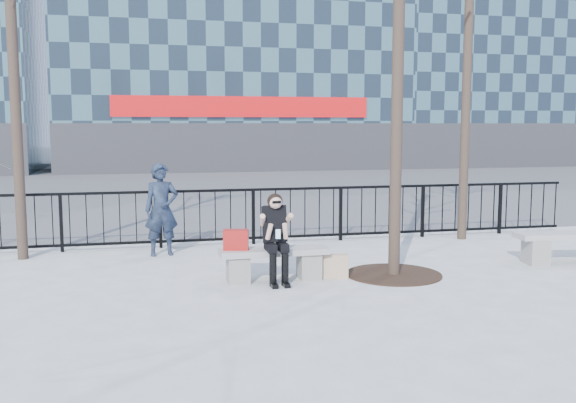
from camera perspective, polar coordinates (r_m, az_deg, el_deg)
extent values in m
plane|color=#989893|center=(9.83, -1.24, -6.99)|extent=(120.00, 120.00, 0.00)
cube|color=#474747|center=(24.53, -8.33, 1.32)|extent=(60.00, 23.00, 0.01)
cube|color=black|center=(12.56, -4.02, 1.04)|extent=(14.00, 0.05, 0.05)
cube|color=black|center=(12.69, -3.98, -3.28)|extent=(14.00, 0.05, 0.05)
cube|color=#2D2D30|center=(31.71, -3.95, 4.79)|extent=(18.00, 0.08, 2.40)
cube|color=red|center=(31.64, -3.96, 8.40)|extent=(12.60, 0.12, 1.00)
cube|color=#2D2D30|center=(38.23, 22.20, 4.65)|extent=(16.00, 0.08, 2.40)
cylinder|color=black|center=(10.10, 9.80, 14.72)|extent=(0.18, 0.18, 7.50)
cylinder|color=black|center=(12.06, -23.19, 10.59)|extent=(0.18, 0.18, 6.50)
cylinder|color=black|center=(13.61, 15.65, 11.46)|extent=(0.18, 0.18, 7.00)
cylinder|color=black|center=(10.27, 9.37, -6.40)|extent=(1.50, 1.50, 0.02)
cube|color=slate|center=(9.69, -4.45, -6.00)|extent=(0.32, 0.38, 0.40)
cube|color=slate|center=(9.90, 1.89, -5.70)|extent=(0.32, 0.38, 0.40)
cube|color=gray|center=(9.73, -1.25, -4.45)|extent=(1.65, 0.46, 0.09)
cube|color=slate|center=(11.68, 21.17, -4.17)|extent=(0.34, 0.40, 0.42)
cube|color=gray|center=(11.97, 23.54, -2.75)|extent=(1.75, 0.49, 0.10)
cube|color=#A01613|center=(9.61, -4.65, -3.41)|extent=(0.40, 0.25, 0.31)
cube|color=#C2AB89|center=(9.94, 4.24, -5.76)|extent=(0.41, 0.23, 0.37)
imported|color=black|center=(11.73, -11.18, -0.71)|extent=(0.65, 0.47, 1.67)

